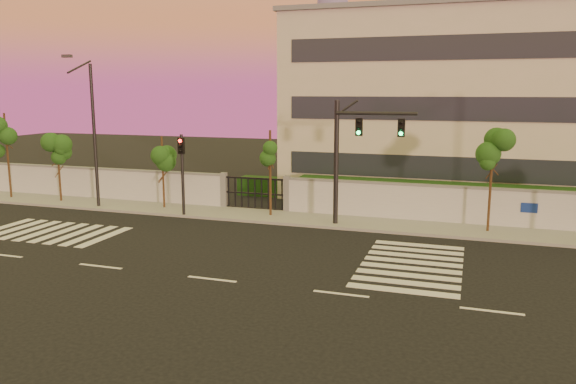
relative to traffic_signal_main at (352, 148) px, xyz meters
The scene contains 14 objects.
ground 11.13m from the traffic_signal_main, 108.35° to the right, with size 120.00×120.00×0.00m, color black.
sidewalk 5.26m from the traffic_signal_main, 167.91° to the left, with size 60.00×3.00×0.15m, color gray.
perimeter_wall 4.92m from the traffic_signal_main, 145.10° to the left, with size 60.00×0.36×2.20m.
hedge_row 6.31m from the traffic_signal_main, 112.92° to the left, with size 41.00×4.25×1.80m.
institutional_building 13.62m from the traffic_signal_main, 64.74° to the left, with size 24.40×12.40×12.25m.
road_markings 8.78m from the traffic_signal_main, 128.64° to the right, with size 57.00×7.62×0.02m.
street_tree_a 22.83m from the traffic_signal_main, behind, with size 1.60×1.27×5.64m.
street_tree_b 18.90m from the traffic_signal_main, behind, with size 1.62×1.29×4.14m.
street_tree_c 11.60m from the traffic_signal_main, behind, with size 1.48×1.18×4.40m.
street_tree_d 4.84m from the traffic_signal_main, behind, with size 1.61×1.28×4.92m.
street_tree_e 6.88m from the traffic_signal_main, ahead, with size 1.60×1.27×4.97m.
traffic_signal_main is the anchor object (origin of this frame).
traffic_signal_secondary 9.56m from the traffic_signal_main, behind, with size 0.36×0.35×4.67m.
streetlight_west 15.58m from the traffic_signal_main, behind, with size 0.54×2.16×9.00m.
Camera 1 is at (9.12, -18.39, 7.04)m, focal length 35.00 mm.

